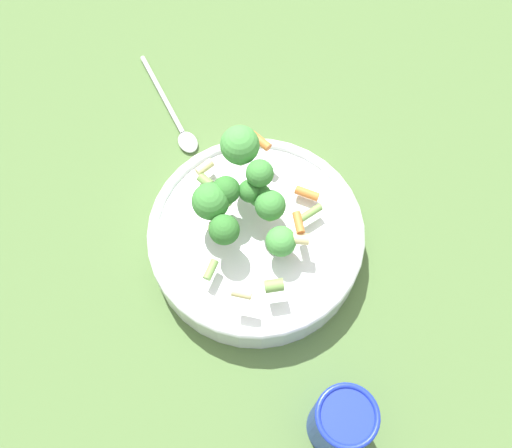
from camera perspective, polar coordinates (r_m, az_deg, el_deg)
The scene contains 5 objects.
ground_plane at distance 0.78m, azimuth 0.00°, elevation -2.15°, with size 3.00×3.00×0.00m, color #4C6B38.
bowl at distance 0.75m, azimuth 0.00°, elevation -1.30°, with size 0.27×0.27×0.05m.
pasta_salad at distance 0.70m, azimuth -1.30°, elevation 2.62°, with size 0.21×0.16×0.10m.
cup at distance 0.68m, azimuth 8.11°, elevation -18.13°, with size 0.07×0.07×0.11m.
spoon at distance 0.87m, azimuth -7.61°, elevation 9.74°, with size 0.18×0.06×0.01m.
Camera 1 is at (0.29, -0.07, 0.72)m, focal length 42.00 mm.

